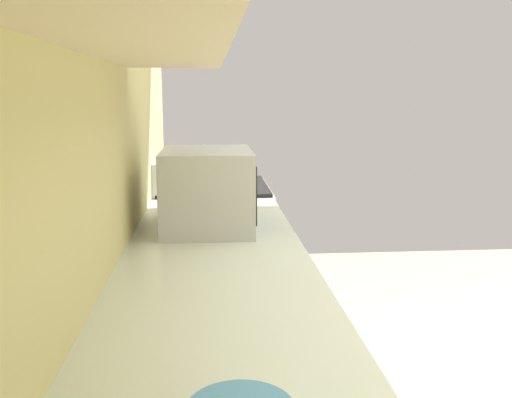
{
  "coord_description": "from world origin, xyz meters",
  "views": [
    {
      "loc": [
        -1.51,
        1.24,
        1.44
      ],
      "look_at": [
        -0.32,
        1.14,
        1.22
      ],
      "focal_mm": 39.46,
      "sensor_mm": 36.0,
      "label": 1
    }
  ],
  "objects": [
    {
      "name": "wall_back",
      "position": [
        0.0,
        1.6,
        1.3
      ],
      "size": [
        4.39,
        0.12,
        2.59
      ],
      "primitive_type": "cube",
      "color": "#DCCC84",
      "rests_on": "ground_plane"
    },
    {
      "name": "oven_range",
      "position": [
        1.7,
        1.22,
        0.47
      ],
      "size": [
        0.72,
        0.65,
        1.09
      ],
      "color": "#B7BABF",
      "rests_on": "ground_plane"
    },
    {
      "name": "microwave",
      "position": [
        0.71,
        1.25,
        1.07
      ],
      "size": [
        0.46,
        0.36,
        0.32
      ],
      "color": "#B7BABF",
      "rests_on": "counter_run"
    }
  ]
}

